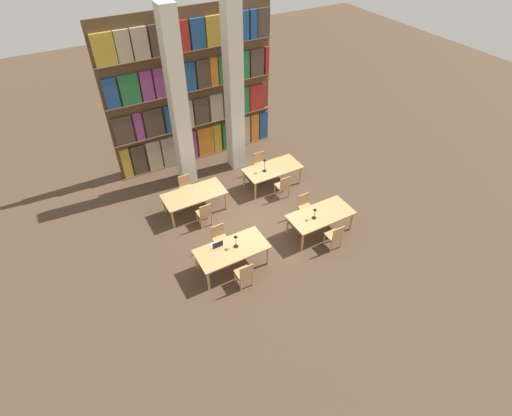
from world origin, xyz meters
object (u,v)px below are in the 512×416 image
Objects in this scene: reading_table_1 at (321,216)px; chair_6 at (283,186)px; chair_3 at (305,206)px; desk_lamp_0 at (236,239)px; reading_table_2 at (194,195)px; chair_4 at (204,213)px; chair_2 at (335,236)px; chair_5 at (186,187)px; reading_table_0 at (232,250)px; reading_table_3 at (273,170)px; chair_1 at (220,238)px; pillar_left at (178,104)px; laptop at (217,245)px; pillar_center at (234,91)px; chair_0 at (245,273)px; desk_lamp_2 at (265,163)px; chair_7 at (260,163)px; desk_lamp_1 at (315,212)px.

chair_6 reaches higher than reading_table_1.
chair_3 is at bearing -88.31° from chair_6.
reading_table_2 is at bearing 92.32° from desk_lamp_0.
chair_3 is 3.22m from chair_4.
chair_2 is 5.28m from chair_5.
reading_table_2 is (-2.99, 2.82, 0.00)m from reading_table_1.
reading_table_0 is 4.08m from reading_table_3.
chair_1 reaches higher than reading_table_1.
desk_lamp_0 is 0.49× the size of chair_6.
pillar_left is at bearing -56.60° from chair_3.
reading_table_0 is 6.30× the size of laptop.
pillar_center is 3.82m from reading_table_2.
desk_lamp_0 is 2.06m from chair_4.
reading_table_2 is (0.05, 3.56, 0.17)m from chair_0.
chair_3 is 1.00× the size of chair_4.
laptop is at bearing -140.51° from desk_lamp_2.
reading_table_0 and reading_table_2 have the same top height.
reading_table_0 is at bearing 136.76° from laptop.
chair_2 reaches higher than reading_table_1.
chair_0 is (-2.49, -5.33, -2.51)m from pillar_center.
pillar_center is 5.95m from chair_2.
desk_lamp_2 is at bearing 47.40° from desk_lamp_0.
reading_table_3 is (2.97, 0.77, 0.17)m from chair_4.
laptop is (-2.79, -4.26, -2.23)m from pillar_center.
chair_2 is 0.44× the size of reading_table_2.
chair_5 is 1.79× the size of desk_lamp_2.
chair_7 is (2.81, 3.53, -0.53)m from desk_lamp_0.
reading_table_0 is 1.00× the size of reading_table_1.
chair_6 is (2.96, 1.99, -0.17)m from reading_table_0.
desk_lamp_2 is at bearing 95.36° from chair_2.
chair_4 reaches higher than reading_table_2.
desk_lamp_0 is at bearing 91.75° from chair_5.
chair_6 and chair_7 have the same top height.
chair_0 is 1.00× the size of chair_6.
desk_lamp_1 is 4.56m from chair_5.
chair_4 is (-2.99, 2.04, -0.17)m from reading_table_1.
reading_table_1 is 2.26× the size of chair_4.
reading_table_0 is (-0.48, -4.56, -2.34)m from pillar_left.
reading_table_3 is (0.01, 2.03, 0.17)m from chair_3.
pillar_center is (2.00, 0.00, 0.00)m from pillar_left.
chair_0 is (-0.49, -5.33, -2.51)m from pillar_left.
pillar_left is 5.75m from reading_table_1.
pillar_center is at bearing 96.81° from reading_table_1.
chair_2 is at bearing -64.89° from pillar_left.
chair_5 is 1.00× the size of chair_6.
pillar_center is 6.73× the size of chair_0.
reading_table_0 is at bearing 13.83° from chair_3.
desk_lamp_0 is at bearing 148.24° from laptop.
chair_3 is at bearing -34.57° from reading_table_2.
desk_lamp_1 reaches higher than chair_2.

